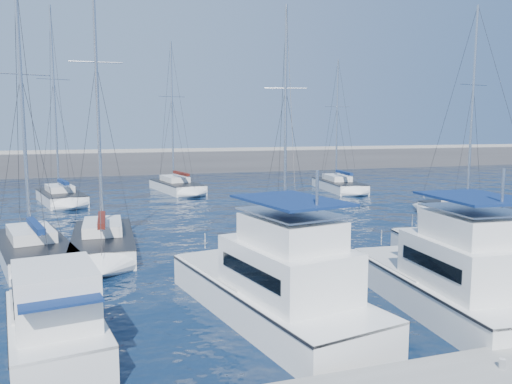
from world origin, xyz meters
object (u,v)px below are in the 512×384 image
object	(u,v)px
motor_yacht_stbd_inner	(454,281)
motor_yacht_stbd_outer	(449,248)
sailboat_mid_c	(286,224)
sailboat_back_c	(339,185)
sailboat_mid_b	(103,241)
sailboat_back_b	(176,186)
sailboat_back_a	(61,197)
sailboat_mid_e	(476,213)
motor_yacht_port_outer	(56,326)
motor_yacht_port_inner	(275,287)
sailboat_mid_a	(33,249)

from	to	relation	value
motor_yacht_stbd_inner	motor_yacht_stbd_outer	distance (m)	6.05
sailboat_mid_c	sailboat_back_c	bearing A→B (deg)	68.84
motor_yacht_stbd_inner	motor_yacht_stbd_outer	world-z (taller)	motor_yacht_stbd_inner
sailboat_mid_b	sailboat_back_b	xyz separation A→B (m)	(7.60, 23.69, -0.01)
motor_yacht_stbd_outer	sailboat_mid_b	size ratio (longest dim) A/B	0.42
sailboat_back_c	sailboat_back_b	bearing A→B (deg)	171.93
sailboat_back_c	sailboat_back_a	bearing A→B (deg)	-172.09
sailboat_mid_c	sailboat_mid_e	bearing A→B (deg)	13.61
motor_yacht_port_outer	sailboat_mid_e	size ratio (longest dim) A/B	0.40
motor_yacht_port_inner	sailboat_back_a	world-z (taller)	sailboat_back_a
sailboat_mid_a	sailboat_mid_e	bearing A→B (deg)	-10.04
motor_yacht_stbd_inner	sailboat_mid_b	distance (m)	17.46
sailboat_mid_e	sailboat_back_a	size ratio (longest dim) A/B	0.89
sailboat_mid_c	sailboat_back_c	distance (m)	22.17
sailboat_back_a	sailboat_back_c	size ratio (longest dim) A/B	1.24
sailboat_mid_a	sailboat_back_c	distance (m)	33.83
motor_yacht_port_outer	sailboat_mid_b	world-z (taller)	sailboat_mid_b
sailboat_mid_a	sailboat_mid_b	distance (m)	3.40
sailboat_back_a	sailboat_back_c	distance (m)	27.04
motor_yacht_port_inner	sailboat_mid_b	distance (m)	12.88
sailboat_mid_b	sailboat_mid_c	bearing A→B (deg)	8.84
sailboat_mid_a	sailboat_mid_c	xyz separation A→B (m)	(14.29, 2.09, -0.00)
sailboat_mid_e	sailboat_back_c	size ratio (longest dim) A/B	1.10
motor_yacht_port_inner	motor_yacht_stbd_inner	size ratio (longest dim) A/B	1.13
motor_yacht_port_inner	motor_yacht_stbd_inner	world-z (taller)	same
sailboat_mid_c	motor_yacht_port_outer	bearing A→B (deg)	-117.42
sailboat_mid_a	sailboat_back_a	bearing A→B (deg)	75.69
motor_yacht_port_outer	sailboat_mid_e	xyz separation A→B (m)	(26.72, 13.66, -0.42)
sailboat_back_a	sailboat_back_c	world-z (taller)	sailboat_back_a
motor_yacht_port_inner	sailboat_back_b	world-z (taller)	sailboat_back_b
motor_yacht_port_inner	sailboat_back_b	bearing A→B (deg)	75.28
sailboat_back_b	sailboat_mid_e	bearing A→B (deg)	-62.10
sailboat_mid_b	sailboat_back_a	xyz separation A→B (m)	(-3.16, 18.80, 0.02)
sailboat_back_c	motor_yacht_port_inner	bearing A→B (deg)	-114.13
sailboat_mid_e	sailboat_mid_a	bearing A→B (deg)	173.87
motor_yacht_port_outer	sailboat_mid_a	distance (m)	11.94
motor_yacht_port_outer	motor_yacht_port_inner	size ratio (longest dim) A/B	0.58
motor_yacht_port_inner	sailboat_back_c	bearing A→B (deg)	48.15
sailboat_back_a	sailboat_back_b	world-z (taller)	sailboat_back_a
sailboat_mid_b	sailboat_mid_e	world-z (taller)	sailboat_mid_b
sailboat_mid_b	motor_yacht_stbd_outer	bearing A→B (deg)	-26.70
motor_yacht_stbd_inner	sailboat_back_c	xyz separation A→B (m)	(12.22, 32.45, -0.63)
motor_yacht_stbd_inner	sailboat_back_c	world-z (taller)	sailboat_back_c
sailboat_mid_a	sailboat_mid_b	world-z (taller)	sailboat_mid_b
sailboat_mid_c	sailboat_mid_b	bearing A→B (deg)	-158.12
motor_yacht_port_outer	motor_yacht_stbd_inner	world-z (taller)	motor_yacht_stbd_inner
motor_yacht_stbd_outer	sailboat_mid_a	world-z (taller)	sailboat_mid_a
sailboat_mid_a	sailboat_back_c	world-z (taller)	sailboat_mid_a
sailboat_mid_a	sailboat_mid_b	bearing A→B (deg)	-2.58
motor_yacht_stbd_outer	motor_yacht_port_inner	bearing A→B (deg)	-152.29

